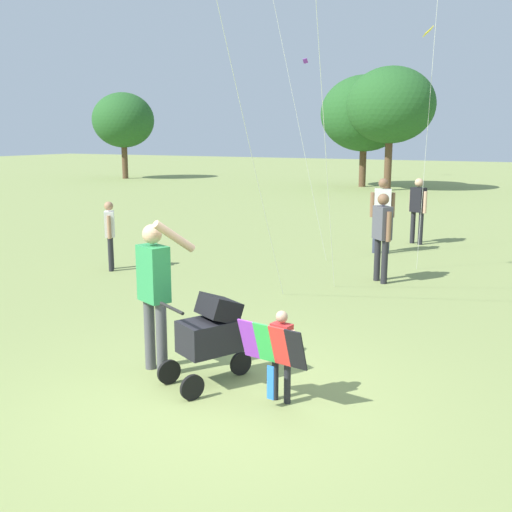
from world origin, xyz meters
TOP-DOWN VIEW (x-y plane):
  - ground_plane at (0.00, 0.00)m, footprint 120.00×120.00m
  - treeline_distant at (-1.80, 25.31)m, footprint 46.89×5.48m
  - child_with_butterfly_kite at (0.56, 0.23)m, footprint 0.78×0.39m
  - person_adult_flyer at (-1.08, 0.34)m, footprint 0.69×0.52m
  - stroller at (-0.33, 0.35)m, footprint 0.83×1.10m
  - person_red_shirt at (-5.19, 4.37)m, footprint 0.34×0.38m
  - person_sitting_far at (0.04, 5.89)m, footprint 0.42×0.41m
  - person_couple_left at (-0.27, 10.30)m, footprint 0.48×0.36m
  - person_kid_running at (-0.74, 8.69)m, footprint 0.54×0.34m

SIDE VIEW (x-z plane):
  - ground_plane at x=0.00m, z-range 0.00..0.00m
  - child_with_butterfly_kite at x=0.56m, z-range 0.11..1.09m
  - stroller at x=-0.33m, z-range 0.09..1.12m
  - person_red_shirt at x=-5.19m, z-range 0.13..1.55m
  - person_couple_left at x=-0.27m, z-range 0.15..1.82m
  - person_sitting_far at x=0.04m, z-range 0.15..1.83m
  - person_kid_running at x=-0.74m, z-range 0.16..1.91m
  - person_adult_flyer at x=-1.08m, z-range 0.14..1.98m
  - treeline_distant at x=-1.80m, z-range 0.67..6.63m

